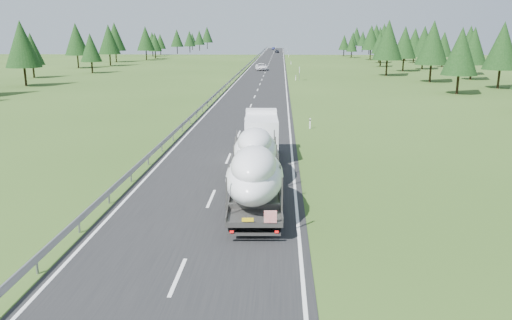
{
  "coord_description": "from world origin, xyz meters",
  "views": [
    {
      "loc": [
        3.72,
        -16.6,
        8.73
      ],
      "look_at": [
        2.37,
        10.54,
        1.82
      ],
      "focal_mm": 35.0,
      "sensor_mm": 36.0,
      "label": 1
    }
  ],
  "objects_px": {
    "distant_van": "(261,67)",
    "highway_sign": "(299,71)",
    "distant_car_blue": "(273,48)",
    "distant_car_dark": "(277,51)",
    "boat_truck": "(256,155)"
  },
  "relations": [
    {
      "from": "distant_van",
      "to": "highway_sign",
      "type": "bearing_deg",
      "value": -78.97
    },
    {
      "from": "distant_van",
      "to": "distant_car_dark",
      "type": "xyz_separation_m",
      "value": [
        2.82,
        113.98,
        -0.11
      ]
    },
    {
      "from": "distant_van",
      "to": "distant_car_blue",
      "type": "distance_m",
      "value": 159.61
    },
    {
      "from": "boat_truck",
      "to": "distant_car_blue",
      "type": "height_order",
      "value": "boat_truck"
    },
    {
      "from": "distant_car_dark",
      "to": "highway_sign",
      "type": "bearing_deg",
      "value": -92.19
    },
    {
      "from": "highway_sign",
      "to": "distant_car_blue",
      "type": "height_order",
      "value": "highway_sign"
    },
    {
      "from": "distant_car_dark",
      "to": "distant_car_blue",
      "type": "relative_size",
      "value": 1.01
    },
    {
      "from": "distant_van",
      "to": "distant_car_blue",
      "type": "xyz_separation_m",
      "value": [
        0.4,
        159.61,
        -0.14
      ]
    },
    {
      "from": "highway_sign",
      "to": "distant_car_dark",
      "type": "xyz_separation_m",
      "value": [
        -5.5,
        141.21,
        -1.09
      ]
    },
    {
      "from": "distant_car_dark",
      "to": "boat_truck",
      "type": "bearing_deg",
      "value": -94.24
    },
    {
      "from": "highway_sign",
      "to": "boat_truck",
      "type": "relative_size",
      "value": 0.15
    },
    {
      "from": "highway_sign",
      "to": "distant_van",
      "type": "distance_m",
      "value": 28.49
    },
    {
      "from": "highway_sign",
      "to": "boat_truck",
      "type": "height_order",
      "value": "boat_truck"
    },
    {
      "from": "highway_sign",
      "to": "boat_truck",
      "type": "bearing_deg",
      "value": -94.01
    },
    {
      "from": "distant_car_dark",
      "to": "distant_car_blue",
      "type": "height_order",
      "value": "distant_car_dark"
    }
  ]
}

